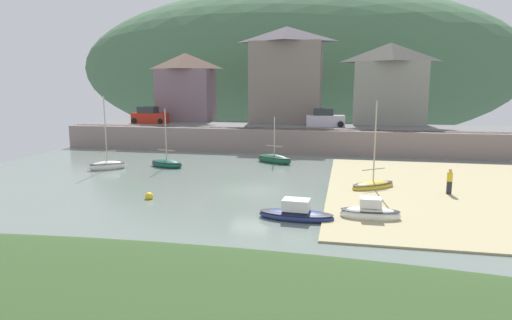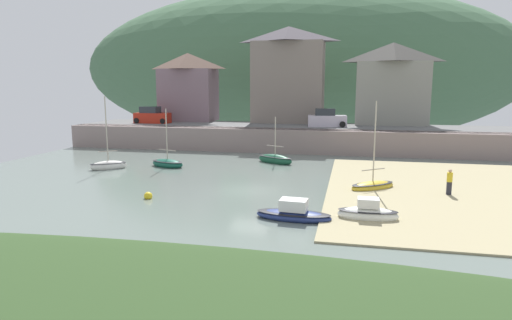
{
  "view_description": "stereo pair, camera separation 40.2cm",
  "coord_description": "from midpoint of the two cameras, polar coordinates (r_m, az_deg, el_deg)",
  "views": [
    {
      "loc": [
        6.06,
        -27.71,
        6.88
      ],
      "look_at": [
        -0.5,
        4.24,
        1.3
      ],
      "focal_mm": 31.04,
      "sensor_mm": 36.0,
      "label": 1
    },
    {
      "loc": [
        6.45,
        -27.63,
        6.88
      ],
      "look_at": [
        -0.5,
        4.24,
        1.3
      ],
      "focal_mm": 31.04,
      "sensor_mm": 36.0,
      "label": 2
    }
  ],
  "objects": [
    {
      "name": "waterfront_building_right",
      "position": [
        53.05,
        16.6,
        9.48
      ],
      "size": [
        8.14,
        5.21,
        9.11
      ],
      "color": "gray",
      "rests_on": "ground"
    },
    {
      "name": "hillside_backdrop",
      "position": [
        83.57,
        4.53,
        11.67
      ],
      "size": [
        80.0,
        44.0,
        28.0
      ],
      "color": "#446948",
      "rests_on": "ground"
    },
    {
      "name": "parked_car_by_wall",
      "position": [
        48.57,
        8.63,
        5.25
      ],
      "size": [
        4.24,
        2.07,
        1.95
      ],
      "rotation": [
        0.0,
        0.0,
        0.09
      ],
      "color": "#BEB4C3",
      "rests_on": "ground"
    },
    {
      "name": "quay_seawall",
      "position": [
        45.93,
        3.69,
        2.78
      ],
      "size": [
        48.0,
        9.4,
        2.4
      ],
      "color": "gray",
      "rests_on": "ground"
    },
    {
      "name": "sailboat_blue_trim",
      "position": [
        39.31,
        2.07,
        0.09
      ],
      "size": [
        3.66,
        2.62,
        4.31
      ],
      "rotation": [
        0.0,
        0.0,
        -0.49
      ],
      "color": "#194F35",
      "rests_on": "ground"
    },
    {
      "name": "sailboat_white_hull",
      "position": [
        30.4,
        14.48,
        -3.18
      ],
      "size": [
        3.39,
        3.04,
        5.99
      ],
      "rotation": [
        0.0,
        0.0,
        0.67
      ],
      "color": "gold",
      "rests_on": "ground"
    },
    {
      "name": "mooring_buoy",
      "position": [
        27.84,
        -14.01,
        -4.57
      ],
      "size": [
        0.51,
        0.51,
        0.51
      ],
      "color": "yellow",
      "rests_on": "ground"
    },
    {
      "name": "parked_car_near_slipway",
      "position": [
        53.64,
        -13.75,
        5.5
      ],
      "size": [
        4.14,
        1.82,
        1.95
      ],
      "rotation": [
        0.0,
        0.0,
        -0.03
      ],
      "color": "#AF2414",
      "rests_on": "ground"
    },
    {
      "name": "ground",
      "position": [
        19.92,
        -3.26,
        -10.01
      ],
      "size": [
        48.0,
        41.0,
        0.61
      ],
      "color": "slate"
    },
    {
      "name": "sailboat_tall_mast",
      "position": [
        23.08,
        4.68,
        -6.92
      ],
      "size": [
        4.03,
        1.65,
        1.2
      ],
      "rotation": [
        0.0,
        0.0,
        -0.07
      ],
      "color": "navy",
      "rests_on": "ground"
    },
    {
      "name": "waterfront_building_centre",
      "position": [
        53.4,
        3.7,
        10.94
      ],
      "size": [
        8.55,
        4.94,
        11.16
      ],
      "color": "slate",
      "rests_on": "ground"
    },
    {
      "name": "waterfront_building_left",
      "position": [
        56.52,
        -9.23,
        9.34
      ],
      "size": [
        6.98,
        4.53,
        8.32
      ],
      "color": "slate",
      "rests_on": "ground"
    },
    {
      "name": "person_on_slipway",
      "position": [
        30.07,
        23.34,
        -2.41
      ],
      "size": [
        0.34,
        0.34,
        1.62
      ],
      "color": "#282833",
      "rests_on": "ground"
    },
    {
      "name": "dinghy_open_wooden",
      "position": [
        38.34,
        -18.89,
        -0.67
      ],
      "size": [
        2.88,
        2.51,
        6.16
      ],
      "rotation": [
        0.0,
        0.0,
        0.66
      ],
      "color": "silver",
      "rests_on": "ground"
    },
    {
      "name": "rowboat_small_beached",
      "position": [
        38.2,
        -11.73,
        -0.45
      ],
      "size": [
        3.37,
        2.27,
        5.09
      ],
      "rotation": [
        0.0,
        0.0,
        -0.32
      ],
      "color": "#15513F",
      "rests_on": "ground"
    },
    {
      "name": "sailboat_far_left",
      "position": [
        23.66,
        14.01,
        -6.65
      ],
      "size": [
        3.08,
        1.18,
        1.34
      ],
      "rotation": [
        0.0,
        0.0,
        -0.0
      ],
      "color": "white",
      "rests_on": "ground"
    }
  ]
}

